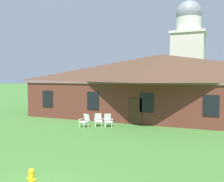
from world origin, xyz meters
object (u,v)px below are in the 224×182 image
at_px(fire_hydrant, 32,181).
at_px(lawn_chair_left_end, 108,120).
at_px(lawn_chair_by_porch, 85,120).
at_px(lawn_chair_near_door, 98,120).

bearing_deg(fire_hydrant, lawn_chair_left_end, 100.81).
relative_size(lawn_chair_by_porch, lawn_chair_left_end, 1.00).
xyz_separation_m(lawn_chair_left_end, fire_hydrant, (2.11, -11.02, -0.12)).
bearing_deg(lawn_chair_by_porch, fire_hydrant, -70.39).
height_order(lawn_chair_left_end, fire_hydrant, lawn_chair_left_end).
xyz_separation_m(lawn_chair_by_porch, lawn_chair_near_door, (0.78, 0.67, 0.00)).
bearing_deg(lawn_chair_by_porch, lawn_chair_left_end, 26.83).
bearing_deg(lawn_chair_left_end, lawn_chair_by_porch, -153.17).
distance_m(lawn_chair_near_door, fire_hydrant, 11.29).
xyz_separation_m(lawn_chair_by_porch, fire_hydrant, (3.65, -10.24, -0.12)).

